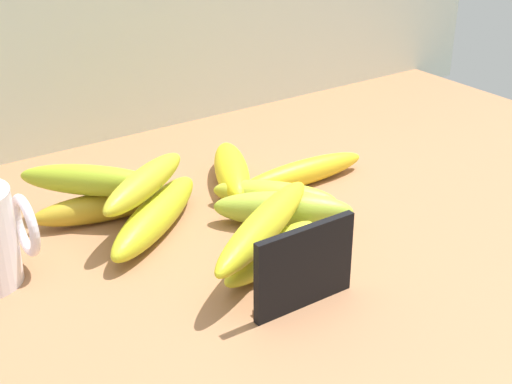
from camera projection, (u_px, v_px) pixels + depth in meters
counter_top at (317, 238)px, 84.14cm from camera, size 110.00×76.00×3.00cm
chalkboard_sign at (304, 270)px, 67.92cm from camera, size 11.00×1.80×8.40cm
banana_0 at (302, 173)px, 92.83cm from camera, size 19.00×3.55×3.24cm
banana_1 at (232, 171)px, 92.23cm from camera, size 10.87×16.19×4.16cm
banana_2 at (283, 209)px, 82.82cm from camera, size 14.91×13.29×4.10cm
banana_3 at (274, 196)px, 86.41cm from camera, size 12.75×13.57×3.63cm
banana_4 at (272, 252)px, 75.09cm from camera, size 15.44×7.86×3.28cm
banana_5 at (104, 207)px, 84.14cm from camera, size 16.83×6.46×3.45cm
banana_6 at (155, 216)px, 81.39cm from camera, size 18.19×15.32×4.08cm
banana_7 at (90, 180)px, 82.39cm from camera, size 14.58×14.11×3.52cm
banana_8 at (264, 225)px, 73.33cm from camera, size 19.73×13.75×3.44cm
banana_9 at (144, 183)px, 80.58cm from camera, size 15.28×11.63×3.28cm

